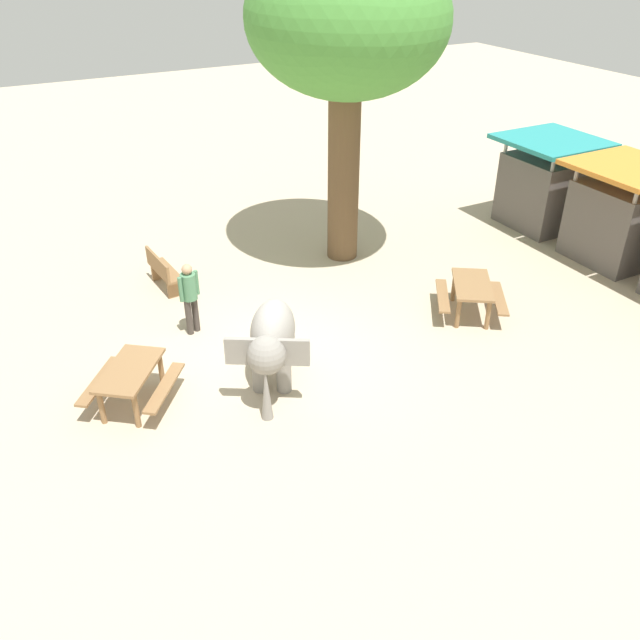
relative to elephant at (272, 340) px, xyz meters
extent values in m
plane|color=#BAA88C|center=(-0.73, 0.40, -0.98)|extent=(60.00, 60.00, 0.00)
cylinder|color=gray|center=(0.31, 0.08, -0.66)|extent=(0.28, 0.28, 0.66)
cylinder|color=gray|center=(0.07, -0.31, -0.66)|extent=(0.28, 0.28, 0.66)
cylinder|color=gray|center=(-0.47, 0.54, -0.66)|extent=(0.28, 0.28, 0.66)
cylinder|color=gray|center=(-0.70, 0.15, -0.66)|extent=(0.28, 0.28, 0.66)
ellipsoid|color=gray|center=(-0.20, 0.12, 0.07)|extent=(1.83, 1.55, 0.98)
sphere|color=gray|center=(0.67, -0.40, 0.19)|extent=(0.70, 0.70, 0.70)
cone|color=gray|center=(0.90, -0.53, -0.43)|extent=(0.22, 0.22, 1.10)
cube|color=gray|center=(0.82, 0.06, 0.19)|extent=(0.36, 0.53, 0.52)
cube|color=gray|center=(0.35, -0.74, 0.19)|extent=(0.36, 0.53, 0.52)
cylinder|color=#3F3833|center=(-2.51, -0.68, -0.57)|extent=(0.14, 0.14, 0.82)
cylinder|color=#3F3833|center=(-2.45, -0.84, -0.57)|extent=(0.14, 0.14, 0.82)
cylinder|color=#4C7F59|center=(-2.48, -0.76, 0.13)|extent=(0.32, 0.32, 0.58)
sphere|color=tan|center=(-2.48, -0.76, 0.53)|extent=(0.22, 0.22, 0.22)
cylinder|color=#4C7F59|center=(-2.55, -0.56, 0.14)|extent=(0.09, 0.09, 0.55)
cylinder|color=#4C7F59|center=(-2.40, -0.96, 0.14)|extent=(0.09, 0.09, 0.55)
cylinder|color=brown|center=(-4.28, 3.96, 1.24)|extent=(0.79, 0.79, 4.45)
ellipsoid|color=#478C38|center=(-4.28, 3.96, 4.80)|extent=(4.90, 4.49, 3.47)
cube|color=olive|center=(-4.70, -0.67, -0.53)|extent=(1.43, 0.51, 0.06)
cube|color=olive|center=(-4.69, -0.84, -0.30)|extent=(1.40, 0.17, 0.40)
cube|color=olive|center=(-5.23, -0.71, -0.77)|extent=(0.11, 0.37, 0.42)
cube|color=olive|center=(-4.18, -0.63, -0.77)|extent=(0.11, 0.37, 0.42)
cube|color=olive|center=(-0.27, 4.97, -0.23)|extent=(1.69, 1.50, 0.06)
cylinder|color=olive|center=(0.40, 4.91, -0.62)|extent=(0.10, 0.10, 0.72)
cylinder|color=olive|center=(0.05, 4.38, -0.62)|extent=(0.10, 0.10, 0.72)
cylinder|color=olive|center=(-0.60, 5.57, -0.62)|extent=(0.10, 0.10, 0.72)
cylinder|color=olive|center=(-0.95, 5.04, -0.62)|extent=(0.10, 0.10, 0.72)
cube|color=olive|center=(0.07, 5.49, -0.54)|extent=(1.38, 1.03, 0.05)
cube|color=olive|center=(-0.62, 4.46, -0.54)|extent=(1.38, 1.03, 0.05)
cube|color=olive|center=(-0.62, -2.52, -0.23)|extent=(1.68, 1.54, 0.06)
cylinder|color=olive|center=(0.06, -2.63, -0.62)|extent=(0.10, 0.10, 0.72)
cylinder|color=olive|center=(-0.33, -3.14, -0.62)|extent=(0.10, 0.10, 0.72)
cylinder|color=olive|center=(-0.90, -1.90, -0.62)|extent=(0.10, 0.10, 0.72)
cylinder|color=olive|center=(-1.29, -2.41, -0.62)|extent=(0.10, 0.10, 0.72)
cube|color=olive|center=(-0.24, -2.03, -0.54)|extent=(1.34, 1.10, 0.05)
cube|color=olive|center=(-0.99, -3.02, -0.54)|extent=(1.34, 1.10, 0.05)
cube|color=#59514C|center=(-3.39, 10.04, 0.02)|extent=(2.00, 1.80, 2.00)
cube|color=teal|center=(-3.39, 10.04, 1.48)|extent=(2.50, 2.50, 0.12)
cylinder|color=gray|center=(-2.49, 10.85, 0.22)|extent=(0.10, 0.10, 2.40)
cylinder|color=gray|center=(-2.49, 9.23, 0.22)|extent=(0.10, 0.10, 2.40)
cylinder|color=gray|center=(-4.29, 10.85, 0.22)|extent=(0.10, 0.10, 2.40)
cylinder|color=gray|center=(-4.29, 9.23, 0.22)|extent=(0.10, 0.10, 2.40)
cube|color=#59514C|center=(-0.79, 10.04, 0.02)|extent=(2.00, 1.80, 2.00)
cube|color=orange|center=(-0.79, 10.04, 1.48)|extent=(2.50, 2.50, 0.12)
cylinder|color=gray|center=(0.11, 9.23, 0.22)|extent=(0.10, 0.10, 2.40)
cylinder|color=gray|center=(-1.69, 10.85, 0.22)|extent=(0.10, 0.10, 2.40)
cylinder|color=gray|center=(-1.69, 9.23, 0.22)|extent=(0.10, 0.10, 2.40)
camera|label=1|loc=(9.40, -3.99, 6.63)|focal=36.85mm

